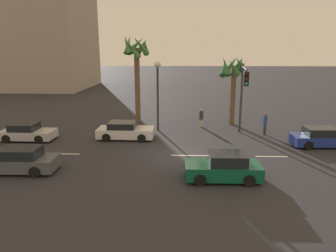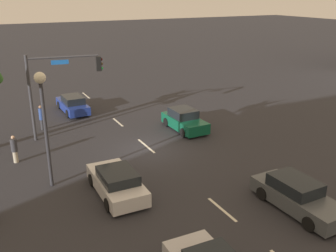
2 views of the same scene
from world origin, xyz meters
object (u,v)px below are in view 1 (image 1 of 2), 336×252
at_px(pedestrian_1, 265,123).
at_px(streetlamp, 158,82).
at_px(car_4, 27,132).
at_px(palm_tree_0, 233,74).
at_px(car_2, 17,161).
at_px(building_0, 36,38).
at_px(car_0, 224,168).
at_px(pedestrian_0, 201,117).
at_px(traffic_signal, 243,89).
at_px(car_5, 125,131).
at_px(car_1, 323,138).
at_px(palm_tree_1, 136,59).

bearing_deg(pedestrian_1, streetlamp, 173.13).
height_order(car_4, palm_tree_0, palm_tree_0).
distance_m(car_2, building_0, 43.32).
relative_size(car_0, building_0, 0.22).
bearing_deg(pedestrian_1, pedestrian_0, 154.71).
relative_size(pedestrian_1, building_0, 0.10).
bearing_deg(traffic_signal, palm_tree_0, 91.16).
bearing_deg(palm_tree_0, pedestrian_0, -157.44).
bearing_deg(building_0, pedestrian_0, -45.27).
height_order(car_4, pedestrian_0, pedestrian_0).
xyz_separation_m(car_2, building_0, (-16.25, 39.33, 8.09)).
distance_m(car_5, building_0, 39.66).
height_order(car_1, pedestrian_0, pedestrian_0).
height_order(car_1, car_2, car_2).
bearing_deg(palm_tree_1, streetlamp, -53.83).
bearing_deg(palm_tree_0, streetlamp, -159.46).
xyz_separation_m(streetlamp, building_0, (-23.66, 29.77, 4.58)).
relative_size(pedestrian_0, pedestrian_1, 0.91).
distance_m(car_4, palm_tree_0, 17.96).
relative_size(palm_tree_0, building_0, 0.35).
bearing_deg(pedestrian_0, traffic_signal, -48.51).
xyz_separation_m(traffic_signal, pedestrian_0, (-2.90, 3.28, -3.02)).
relative_size(car_5, building_0, 0.24).
distance_m(palm_tree_0, palm_tree_1, 8.89).
bearing_deg(palm_tree_0, car_0, -100.64).
height_order(car_1, building_0, building_0).
distance_m(traffic_signal, pedestrian_0, 5.33).
bearing_deg(palm_tree_0, palm_tree_1, 176.95).
bearing_deg(traffic_signal, car_4, -175.24).
bearing_deg(palm_tree_0, building_0, 137.98).
distance_m(car_1, pedestrian_0, 9.97).
bearing_deg(car_0, car_4, 154.00).
relative_size(car_0, pedestrian_0, 2.43).
height_order(traffic_signal, palm_tree_1, palm_tree_1).
bearing_deg(streetlamp, car_2, -127.76).
height_order(car_5, palm_tree_0, palm_tree_0).
distance_m(palm_tree_1, building_0, 34.49).
xyz_separation_m(car_5, building_0, (-21.28, 32.47, 8.12)).
relative_size(car_5, pedestrian_0, 2.63).
xyz_separation_m(traffic_signal, building_0, (-30.37, 31.74, 4.85)).
height_order(car_1, pedestrian_1, pedestrian_1).
xyz_separation_m(car_5, streetlamp, (2.38, 2.69, 3.54)).
xyz_separation_m(car_2, traffic_signal, (14.12, 7.59, 3.24)).
bearing_deg(car_0, building_0, 124.89).
xyz_separation_m(car_1, palm_tree_0, (-5.55, 6.59, 4.04)).
bearing_deg(car_5, streetlamp, 48.51).
bearing_deg(car_5, car_1, -5.54).
bearing_deg(streetlamp, palm_tree_0, 20.54).
height_order(traffic_signal, palm_tree_0, palm_tree_0).
distance_m(car_0, palm_tree_1, 15.58).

